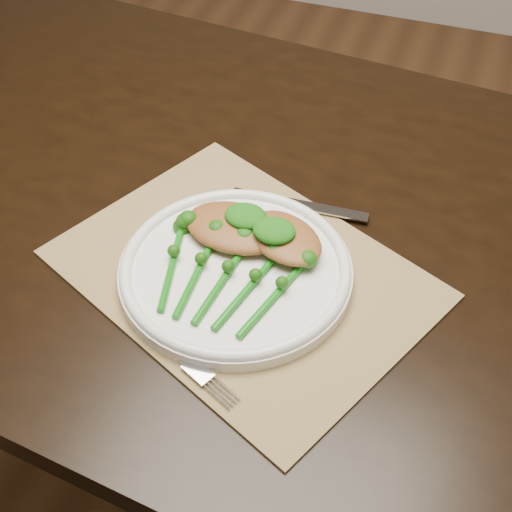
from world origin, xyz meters
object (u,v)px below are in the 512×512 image
(broccolini_bundle, at_px, (221,283))
(dining_table, at_px, (246,356))
(placemat, at_px, (243,274))
(dinner_plate, at_px, (236,270))
(chicken_fillet_left, at_px, (234,227))

(broccolini_bundle, bearing_deg, dining_table, 103.99)
(placemat, relative_size, dinner_plate, 1.53)
(dining_table, xyz_separation_m, dinner_plate, (0.04, -0.14, 0.39))
(chicken_fillet_left, xyz_separation_m, broccolini_bundle, (0.02, -0.09, -0.01))
(dining_table, bearing_deg, chicken_fillet_left, -70.72)
(dining_table, distance_m, placemat, 0.40)
(dinner_plate, relative_size, chicken_fillet_left, 2.21)
(dining_table, height_order, dinner_plate, dinner_plate)
(chicken_fillet_left, bearing_deg, dining_table, 107.10)
(placemat, xyz_separation_m, dinner_plate, (-0.01, -0.01, 0.02))
(dinner_plate, height_order, broccolini_bundle, broccolini_bundle)
(dining_table, height_order, chicken_fillet_left, chicken_fillet_left)
(dining_table, distance_m, broccolini_bundle, 0.44)
(placemat, distance_m, dinner_plate, 0.02)
(dinner_plate, xyz_separation_m, chicken_fillet_left, (-0.02, 0.06, 0.02))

